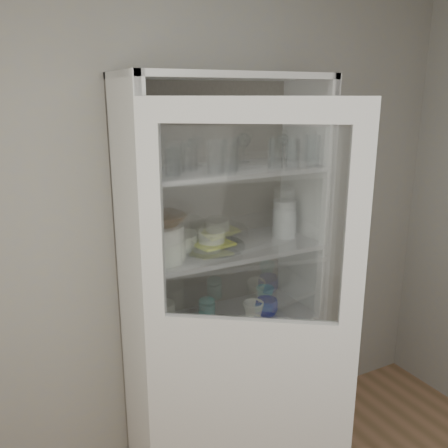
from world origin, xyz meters
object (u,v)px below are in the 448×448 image
plate_stack_front (161,250)px  mug_blue (266,308)px  goblet_0 (158,150)px  tin_box (272,363)px  goblet_2 (243,147)px  measuring_cups (185,335)px  white_ramekin (212,236)px  mug_teal (265,295)px  goblet_3 (283,146)px  glass_platter (212,246)px  plate_stack_back (175,240)px  goblet_1 (196,150)px  pantry_cabinet (219,300)px  cream_dish (175,393)px  white_canister (163,316)px  mug_white (253,311)px  terracotta_bowl (159,220)px  yellow_trivet (212,243)px  cupboard_door (249,367)px  cream_bowl (160,233)px  teal_jar (207,310)px  grey_bowl_stack (284,218)px

plate_stack_front → mug_blue: (0.57, -0.04, -0.40)m
goblet_0 → tin_box: size_ratio=0.88×
goblet_2 → measuring_cups: bearing=-155.2°
white_ramekin → mug_teal: (0.36, 0.06, -0.41)m
goblet_3 → glass_platter: size_ratio=0.45×
plate_stack_back → goblet_1: bearing=-1.5°
pantry_cabinet → cream_dish: pantry_cabinet is taller
goblet_0 → white_canister: goblet_0 is taller
goblet_3 → mug_white: goblet_3 is taller
glass_platter → mug_blue: 0.46m
goblet_3 → tin_box: 1.25m
plate_stack_front → terracotta_bowl: size_ratio=1.00×
yellow_trivet → cupboard_door: bearing=-97.2°
cupboard_door → cream_bowl: cupboard_door is taller
mug_white → mug_teal: bearing=40.3°
white_ramekin → mug_white: 0.46m
mug_blue → tin_box: size_ratio=0.61×
mug_teal → teal_jar: size_ratio=0.97×
pantry_cabinet → tin_box: pantry_cabinet is taller
goblet_1 → yellow_trivet: goblet_1 is taller
plate_stack_back → tin_box: plate_stack_back is taller
goblet_2 → cream_dish: 1.33m
cream_bowl → terracotta_bowl: (0.00, 0.00, 0.06)m
glass_platter → measuring_cups: bearing=-151.8°
cream_bowl → goblet_0: bearing=68.4°
teal_jar → cupboard_door: bearing=-95.0°
goblet_1 → glass_platter: bearing=-67.8°
teal_jar → white_canister: size_ratio=0.73×
goblet_0 → cream_dish: goblet_0 is taller
goblet_0 → mug_blue: size_ratio=1.45×
goblet_3 → grey_bowl_stack: goblet_3 is taller
goblet_0 → mug_white: (0.41, -0.22, -0.84)m
cupboard_door → goblet_3: cupboard_door is taller
plate_stack_front → teal_jar: 0.49m
terracotta_bowl → mug_blue: 0.79m
goblet_2 → white_ramekin: 0.49m
glass_platter → teal_jar: glass_platter is taller
goblet_3 → goblet_0: bearing=178.4°
goblet_3 → glass_platter: goblet_3 is taller
plate_stack_back → white_canister: bearing=-147.6°
mug_white → cupboard_door: bearing=-124.7°
glass_platter → cream_dish: 0.80m
teal_jar → tin_box: teal_jar is taller
mug_teal → mug_white: bearing=-129.3°
yellow_trivet → grey_bowl_stack: (0.43, -0.01, 0.07)m
cupboard_door → goblet_2: 1.08m
goblet_1 → tin_box: bearing=-10.9°
plate_stack_back → measuring_cups: (-0.04, -0.20, -0.42)m
glass_platter → cupboard_door: bearing=-97.2°
goblet_1 → measuring_cups: 0.90m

